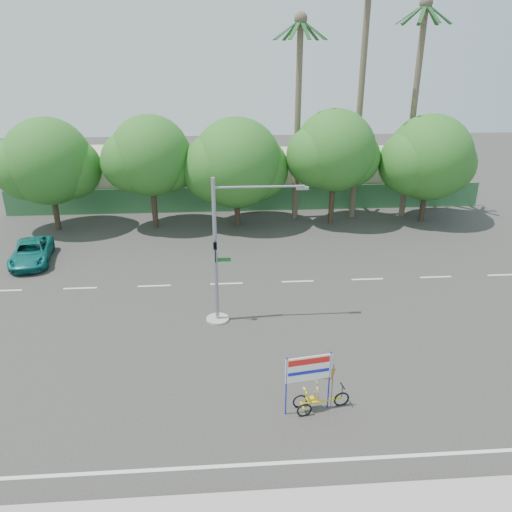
{
  "coord_description": "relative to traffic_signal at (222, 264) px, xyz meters",
  "views": [
    {
      "loc": [
        -2.18,
        -17.14,
        12.07
      ],
      "look_at": [
        -0.68,
        3.49,
        3.5
      ],
      "focal_mm": 35.0,
      "sensor_mm": 36.0,
      "label": 1
    }
  ],
  "objects": [
    {
      "name": "ground",
      "position": [
        2.2,
        -3.98,
        -2.92
      ],
      "size": [
        120.0,
        120.0,
        0.0
      ],
      "primitive_type": "plane",
      "color": "#33302D",
      "rests_on": "ground"
    },
    {
      "name": "fence",
      "position": [
        2.2,
        17.52,
        -1.92
      ],
      "size": [
        38.0,
        0.08,
        2.0
      ],
      "primitive_type": "cube",
      "color": "#336B3D",
      "rests_on": "ground"
    },
    {
      "name": "building_left",
      "position": [
        -7.8,
        22.02,
        -0.92
      ],
      "size": [
        12.0,
        8.0,
        4.0
      ],
      "primitive_type": "cube",
      "color": "beige",
      "rests_on": "ground"
    },
    {
      "name": "building_right",
      "position": [
        10.2,
        22.02,
        -1.12
      ],
      "size": [
        14.0,
        8.0,
        3.6
      ],
      "primitive_type": "cube",
      "color": "beige",
      "rests_on": "ground"
    },
    {
      "name": "tree_far_left",
      "position": [
        -11.85,
        14.02,
        1.84
      ],
      "size": [
        7.14,
        6.0,
        7.96
      ],
      "color": "#473828",
      "rests_on": "ground"
    },
    {
      "name": "tree_left",
      "position": [
        -4.85,
        14.02,
        2.14
      ],
      "size": [
        6.66,
        5.6,
        8.07
      ],
      "color": "#473828",
      "rests_on": "ground"
    },
    {
      "name": "tree_center",
      "position": [
        1.14,
        14.02,
        1.55
      ],
      "size": [
        7.62,
        6.4,
        7.85
      ],
      "color": "#473828",
      "rests_on": "ground"
    },
    {
      "name": "tree_right",
      "position": [
        8.15,
        14.02,
        2.32
      ],
      "size": [
        6.9,
        5.8,
        8.36
      ],
      "color": "#473828",
      "rests_on": "ground"
    },
    {
      "name": "tree_far_right",
      "position": [
        15.15,
        14.02,
        1.73
      ],
      "size": [
        7.38,
        6.2,
        7.94
      ],
      "color": "#473828",
      "rests_on": "ground"
    },
    {
      "name": "palm_tall",
      "position": [
        10.2,
        15.52,
        7.55
      ],
      "size": [
        3.73,
        3.79,
        17.45
      ],
      "color": "#70604C",
      "rests_on": "ground"
    },
    {
      "name": "palm_mid",
      "position": [
        14.2,
        15.52,
        6.48
      ],
      "size": [
        3.73,
        3.79,
        15.45
      ],
      "color": "#70604C",
      "rests_on": "ground"
    },
    {
      "name": "palm_short",
      "position": [
        5.7,
        15.52,
        5.94
      ],
      "size": [
        3.73,
        3.79,
        14.45
      ],
      "color": "#70604C",
      "rests_on": "ground"
    },
    {
      "name": "traffic_signal",
      "position": [
        0.0,
        0.0,
        0.0
      ],
      "size": [
        4.72,
        1.1,
        7.0
      ],
      "color": "gray",
      "rests_on": "ground"
    },
    {
      "name": "trike_billboard",
      "position": [
        3.13,
        -6.75,
        -1.94
      ],
      "size": [
        2.45,
        0.75,
        2.43
      ],
      "rotation": [
        0.0,
        0.0,
        0.16
      ],
      "color": "black",
      "rests_on": "ground"
    },
    {
      "name": "pickup_truck",
      "position": [
        -11.61,
        7.95,
        -2.27
      ],
      "size": [
        2.92,
        4.98,
        1.3
      ],
      "primitive_type": "imported",
      "rotation": [
        0.0,
        0.0,
        0.17
      ],
      "color": "#0E6762",
      "rests_on": "ground"
    }
  ]
}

